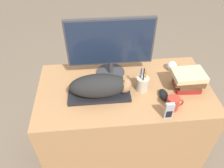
% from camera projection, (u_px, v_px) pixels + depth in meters
% --- Properties ---
extents(desk, '(1.24, 0.66, 0.75)m').
position_uv_depth(desk, '(123.00, 121.00, 1.81)').
color(desk, '#9E7047').
rests_on(desk, ground_plane).
extents(keyboard, '(0.42, 0.15, 0.02)m').
position_uv_depth(keyboard, '(99.00, 95.00, 1.49)').
color(keyboard, black).
rests_on(keyboard, desk).
extents(cat, '(0.41, 0.17, 0.15)m').
position_uv_depth(cat, '(102.00, 86.00, 1.43)').
color(cat, black).
rests_on(cat, keyboard).
extents(monitor, '(0.61, 0.22, 0.45)m').
position_uv_depth(monitor, '(110.00, 45.00, 1.51)').
color(monitor, '#333338').
rests_on(monitor, desk).
extents(computer_mouse, '(0.06, 0.11, 0.04)m').
position_uv_depth(computer_mouse, '(164.00, 95.00, 1.49)').
color(computer_mouse, black).
rests_on(computer_mouse, desk).
extents(coffee_mug, '(0.11, 0.08, 0.09)m').
position_uv_depth(coffee_mug, '(173.00, 103.00, 1.39)').
color(coffee_mug, '#9E2D23').
rests_on(coffee_mug, desk).
extents(pen_cup, '(0.09, 0.09, 0.20)m').
position_uv_depth(pen_cup, '(142.00, 83.00, 1.52)').
color(pen_cup, '#B2A893').
rests_on(pen_cup, desk).
extents(baseball, '(0.07, 0.07, 0.07)m').
position_uv_depth(baseball, '(172.00, 66.00, 1.70)').
color(baseball, silver).
rests_on(baseball, desk).
extents(phone, '(0.05, 0.03, 0.12)m').
position_uv_depth(phone, '(169.00, 111.00, 1.32)').
color(phone, '#99999E').
rests_on(phone, desk).
extents(book_stack, '(0.22, 0.17, 0.14)m').
position_uv_depth(book_stack, '(188.00, 80.00, 1.51)').
color(book_stack, maroon).
rests_on(book_stack, desk).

